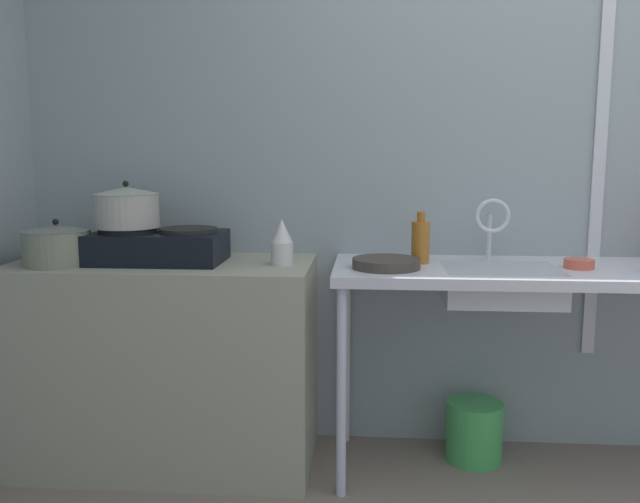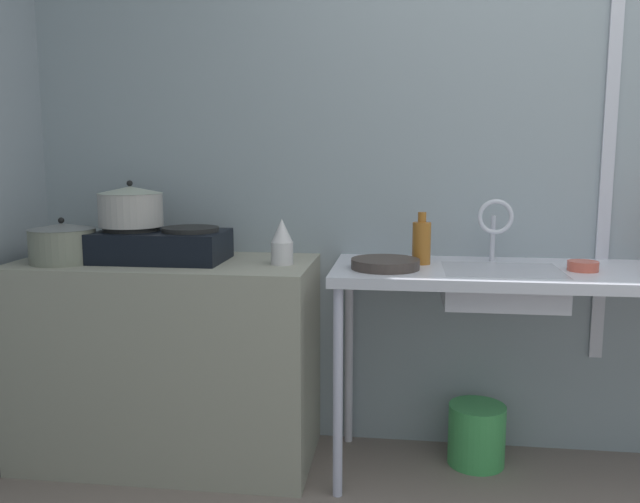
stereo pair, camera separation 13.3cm
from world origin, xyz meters
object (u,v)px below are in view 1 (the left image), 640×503
at_px(faucet, 492,220).
at_px(stove, 158,246).
at_px(frying_pan, 386,263).
at_px(percolator, 282,243).
at_px(bucket_on_floor, 474,431).
at_px(bottle_by_sink, 420,241).
at_px(sink_basin, 500,284).
at_px(small_bowl_on_drainboard, 579,264).
at_px(pot_on_left_burner, 127,207).
at_px(pot_beside_stove, 57,245).

bearing_deg(faucet, stove, -174.91).
xyz_separation_m(stove, frying_pan, (0.90, -0.07, -0.05)).
distance_m(percolator, faucet, 0.84).
bearing_deg(percolator, bucket_on_floor, 8.33).
bearing_deg(bottle_by_sink, frying_pan, -137.17).
bearing_deg(frying_pan, percolator, 173.52).
distance_m(stove, frying_pan, 0.90).
relative_size(sink_basin, bucket_on_floor, 1.74).
bearing_deg(percolator, bottle_by_sink, 8.52).
xyz_separation_m(sink_basin, bucket_on_floor, (-0.06, 0.12, -0.64)).
relative_size(faucet, frying_pan, 0.99).
bearing_deg(frying_pan, bucket_on_floor, 22.94).
height_order(sink_basin, bucket_on_floor, sink_basin).
height_order(percolator, bucket_on_floor, percolator).
distance_m(small_bowl_on_drainboard, bottle_by_sink, 0.60).
bearing_deg(pot_on_left_burner, bottle_by_sink, 2.82).
height_order(pot_on_left_burner, frying_pan, pot_on_left_burner).
relative_size(sink_basin, frying_pan, 1.68).
xyz_separation_m(pot_on_left_burner, bottle_by_sink, (1.16, 0.06, -0.13)).
distance_m(faucet, small_bowl_on_drainboard, 0.36).
distance_m(stove, percolator, 0.50).
height_order(percolator, sink_basin, percolator).
height_order(percolator, bottle_by_sink, bottle_by_sink).
bearing_deg(pot_on_left_burner, stove, 0.00).
xyz_separation_m(pot_beside_stove, percolator, (0.86, 0.07, 0.01)).
height_order(pot_on_left_burner, sink_basin, pot_on_left_burner).
bearing_deg(bucket_on_floor, stove, -175.94).
xyz_separation_m(faucet, bucket_on_floor, (-0.04, -0.03, -0.87)).
relative_size(pot_beside_stove, small_bowl_on_drainboard, 2.32).
xyz_separation_m(sink_basin, small_bowl_on_drainboard, (0.29, 0.01, 0.08)).
height_order(pot_on_left_burner, small_bowl_on_drainboard, pot_on_left_burner).
distance_m(frying_pan, bucket_on_floor, 0.83).
bearing_deg(sink_basin, pot_beside_stove, -177.84).
bearing_deg(stove, pot_beside_stove, -165.46).
bearing_deg(small_bowl_on_drainboard, pot_beside_stove, -177.76).
xyz_separation_m(stove, pot_on_left_burner, (-0.12, -0.00, 0.15)).
xyz_separation_m(stove, pot_beside_stove, (-0.37, -0.10, 0.01)).
relative_size(faucet, bucket_on_floor, 1.02).
distance_m(stove, bucket_on_floor, 1.49).
relative_size(bottle_by_sink, bucket_on_floor, 0.82).
distance_m(stove, small_bowl_on_drainboard, 1.62).
distance_m(faucet, frying_pan, 0.48).
bearing_deg(pot_beside_stove, bottle_by_sink, 6.21).
bearing_deg(bottle_by_sink, sink_basin, -16.67).
height_order(faucet, bottle_by_sink, faucet).
bearing_deg(bucket_on_floor, pot_on_left_burner, -176.30).
distance_m(pot_beside_stove, frying_pan, 1.27).
bearing_deg(stove, small_bowl_on_drainboard, -0.64).
distance_m(pot_beside_stove, bucket_on_floor, 1.83).
height_order(frying_pan, bucket_on_floor, frying_pan).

